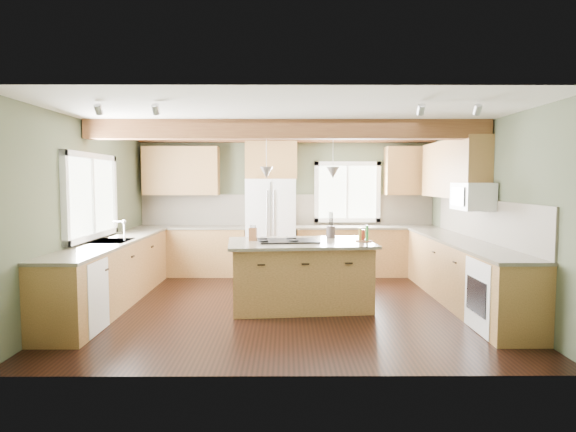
{
  "coord_description": "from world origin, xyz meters",
  "views": [
    {
      "loc": [
        -0.03,
        -6.74,
        1.78
      ],
      "look_at": [
        0.0,
        0.3,
        1.25
      ],
      "focal_mm": 30.0,
      "sensor_mm": 36.0,
      "label": 1
    }
  ],
  "objects": [
    {
      "name": "ceiling",
      "position": [
        0.0,
        0.0,
        2.6
      ],
      "size": [
        5.6,
        5.6,
        0.0
      ],
      "primitive_type": "plane",
      "rotation": [
        3.14,
        0.0,
        0.0
      ],
      "color": "silver",
      "rests_on": "wall_back"
    },
    {
      "name": "bottle_tray",
      "position": [
        1.06,
        -0.07,
        1.03
      ],
      "size": [
        0.27,
        0.27,
        0.22
      ],
      "primitive_type": null,
      "rotation": [
        0.0,
        0.0,
        0.19
      ],
      "color": "brown",
      "rests_on": "island_top"
    },
    {
      "name": "oven",
      "position": [
        2.49,
        -1.25,
        0.43
      ],
      "size": [
        0.6,
        0.72,
        0.84
      ],
      "primitive_type": "cube",
      "color": "white",
      "rests_on": "floor"
    },
    {
      "name": "upper_cab_over_fridge",
      "position": [
        -0.3,
        2.33,
        2.15
      ],
      "size": [
        0.96,
        0.35,
        0.7
      ],
      "primitive_type": "cube",
      "color": "brown",
      "rests_on": "wall_back"
    },
    {
      "name": "counter_left",
      "position": [
        -2.5,
        0.05,
        0.9
      ],
      "size": [
        0.64,
        3.74,
        0.04
      ],
      "primitive_type": "cube",
      "color": "#4E4639",
      "rests_on": "base_cab_left"
    },
    {
      "name": "dishwasher",
      "position": [
        -2.49,
        -1.25,
        0.43
      ],
      "size": [
        0.6,
        0.6,
        0.84
      ],
      "primitive_type": "cube",
      "color": "white",
      "rests_on": "floor"
    },
    {
      "name": "wall_left",
      "position": [
        -2.8,
        0.0,
        1.3
      ],
      "size": [
        0.0,
        5.0,
        5.0
      ],
      "primitive_type": "plane",
      "rotation": [
        1.57,
        0.0,
        1.57
      ],
      "color": "#475139",
      "rests_on": "ground"
    },
    {
      "name": "upper_cab_back_corner",
      "position": [
        2.3,
        2.33,
        1.95
      ],
      "size": [
        0.9,
        0.35,
        0.9
      ],
      "primitive_type": "cube",
      "color": "brown",
      "rests_on": "wall_back"
    },
    {
      "name": "counter_back_right",
      "position": [
        1.49,
        2.2,
        0.9
      ],
      "size": [
        2.66,
        0.64,
        0.04
      ],
      "primitive_type": "cube",
      "color": "#4E4639",
      "rests_on": "base_cab_back_right"
    },
    {
      "name": "floor",
      "position": [
        0.0,
        0.0,
        0.0
      ],
      "size": [
        5.6,
        5.6,
        0.0
      ],
      "primitive_type": "plane",
      "color": "black",
      "rests_on": "ground"
    },
    {
      "name": "soffit_trim",
      "position": [
        0.0,
        2.4,
        2.54
      ],
      "size": [
        5.55,
        0.2,
        0.1
      ],
      "primitive_type": "cube",
      "color": "#5B2D1A",
      "rests_on": "ceiling"
    },
    {
      "name": "microwave",
      "position": [
        2.58,
        -0.05,
        1.55
      ],
      "size": [
        0.4,
        0.7,
        0.38
      ],
      "primitive_type": "cube",
      "color": "white",
      "rests_on": "wall_right"
    },
    {
      "name": "island_top",
      "position": [
        0.17,
        -0.06,
        0.9
      ],
      "size": [
        2.1,
        1.45,
        0.04
      ],
      "primitive_type": "cube",
      "rotation": [
        0.0,
        0.0,
        0.1
      ],
      "color": "#4E4639",
      "rests_on": "island"
    },
    {
      "name": "base_cab_back_left",
      "position": [
        -1.79,
        2.2,
        0.44
      ],
      "size": [
        2.02,
        0.6,
        0.88
      ],
      "primitive_type": "cube",
      "color": "brown",
      "rests_on": "floor"
    },
    {
      "name": "knife_block",
      "position": [
        -0.49,
        0.02,
        1.01
      ],
      "size": [
        0.12,
        0.09,
        0.18
      ],
      "primitive_type": "cube",
      "rotation": [
        0.0,
        0.0,
        -0.14
      ],
      "color": "brown",
      "rests_on": "island_top"
    },
    {
      "name": "pendant_left",
      "position": [
        -0.29,
        -0.1,
        1.88
      ],
      "size": [
        0.18,
        0.18,
        0.16
      ],
      "primitive_type": "cone",
      "rotation": [
        3.14,
        0.0,
        0.0
      ],
      "color": "#B2B2B7",
      "rests_on": "ceiling"
    },
    {
      "name": "upper_cab_right",
      "position": [
        2.62,
        0.9,
        1.95
      ],
      "size": [
        0.35,
        2.2,
        0.9
      ],
      "primitive_type": "cube",
      "color": "brown",
      "rests_on": "wall_right"
    },
    {
      "name": "wall_right",
      "position": [
        2.8,
        0.0,
        1.3
      ],
      "size": [
        0.0,
        5.0,
        5.0
      ],
      "primitive_type": "plane",
      "rotation": [
        1.57,
        0.0,
        -1.57
      ],
      "color": "#475139",
      "rests_on": "ground"
    },
    {
      "name": "window_left",
      "position": [
        -2.78,
        0.05,
        1.55
      ],
      "size": [
        0.04,
        1.6,
        1.05
      ],
      "primitive_type": "cube",
      "color": "white",
      "rests_on": "wall_left"
    },
    {
      "name": "pendant_right",
      "position": [
        0.63,
        -0.01,
        1.88
      ],
      "size": [
        0.18,
        0.18,
        0.16
      ],
      "primitive_type": "cone",
      "rotation": [
        3.14,
        0.0,
        0.0
      ],
      "color": "#B2B2B7",
      "rests_on": "ceiling"
    },
    {
      "name": "ceiling_beam",
      "position": [
        0.0,
        -0.06,
        2.47
      ],
      "size": [
        5.55,
        0.26,
        0.26
      ],
      "primitive_type": "cube",
      "color": "#5B2D1A",
      "rests_on": "ceiling"
    },
    {
      "name": "backsplash_right",
      "position": [
        2.78,
        0.05,
        1.21
      ],
      "size": [
        0.03,
        3.7,
        0.58
      ],
      "primitive_type": "cube",
      "color": "brown",
      "rests_on": "wall_right"
    },
    {
      "name": "counter_back_left",
      "position": [
        -1.79,
        2.2,
        0.9
      ],
      "size": [
        2.06,
        0.64,
        0.04
      ],
      "primitive_type": "cube",
      "color": "#4E4639",
      "rests_on": "base_cab_back_left"
    },
    {
      "name": "sink",
      "position": [
        -2.5,
        0.05,
        0.91
      ],
      "size": [
        0.5,
        0.65,
        0.03
      ],
      "primitive_type": "cube",
      "color": "#262628",
      "rests_on": "counter_left"
    },
    {
      "name": "faucet",
      "position": [
        -2.32,
        0.05,
        1.05
      ],
      "size": [
        0.02,
        0.02,
        0.28
      ],
      "primitive_type": "cylinder",
      "color": "#B2B2B7",
      "rests_on": "sink"
    },
    {
      "name": "utensil_crock",
      "position": [
        0.64,
        0.34,
        1.01
      ],
      "size": [
        0.14,
        0.14,
        0.18
      ],
      "primitive_type": "cylinder",
      "rotation": [
        0.0,
        0.0,
        0.04
      ],
      "color": "#3B332F",
      "rests_on": "island_top"
    },
    {
      "name": "wall_back",
      "position": [
        0.0,
        2.5,
        1.3
      ],
      "size": [
        5.6,
        0.0,
        5.6
      ],
      "primitive_type": "plane",
      "rotation": [
        1.57,
        0.0,
        0.0
      ],
      "color": "#475139",
      "rests_on": "ground"
    },
    {
      "name": "backsplash_back",
      "position": [
        0.0,
        2.48,
        1.21
      ],
      "size": [
        5.58,
        0.03,
        0.58
      ],
      "primitive_type": "cube",
      "color": "brown",
      "rests_on": "wall_back"
    },
    {
      "name": "base_cab_right",
      "position": [
        2.5,
        0.05,
        0.44
      ],
      "size": [
        0.6,
        3.7,
        0.88
      ],
      "primitive_type": "cube",
      "color": "brown",
      "rests_on": "floor"
    },
    {
      "name": "island",
      "position": [
        0.17,
        -0.06,
        0.44
      ],
      "size": [
        1.96,
        1.31,
        0.88
      ],
      "primitive_type": "cube",
      "rotation": [
        0.0,
        0.0,
        0.1
      ],
      "color": "brown",
      "rests_on": "floor"
    },
    {
      "name": "upper_cab_back_left",
      "position": [
        -1.99,
        2.33,
        1.95
      ],
      "size": [
        1.4,
        0.35,
        0.9
      ],
      "primitive_type": "cube",
      "color": "brown",
      "rests_on": "wall_back"
    },
    {
      "name": "counter_right",
      "position": [
        2.5,
        0.05,
        0.9
      ],
      "size": [
        0.64,
        3.74,
        0.04
      ],
      "primitive_type": "cube",
      "color": "#4E4639",
      "rests_on": "base_cab_right"
    },
    {
      "name": "window_back",
      "position": [
        1.15,
        2.48,
        1.55
      ],
      "size": [
        1.1,
        0.04,
        1.0
      ],
      "primitive_type": "cube",
      "color": "white",
      "rests_on": "wall_back"
    },
    {
      "name": "base_cab_back_right",
      "position": [
        1.49,
        2.2,
        0.44
      ],
      "size": [
        2.62,
        0.6,
        0.88
      ],
      "primitive_type": "cube",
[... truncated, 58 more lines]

